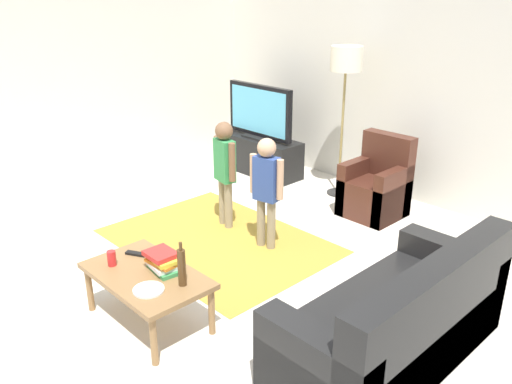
# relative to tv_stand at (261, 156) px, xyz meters

# --- Properties ---
(ground) EXTENTS (7.80, 7.80, 0.00)m
(ground) POSITION_rel_tv_stand_xyz_m (1.68, -2.30, -0.24)
(ground) COLOR beige
(wall_back) EXTENTS (6.00, 0.12, 2.70)m
(wall_back) POSITION_rel_tv_stand_xyz_m (1.68, 0.70, 1.11)
(wall_back) COLOR silver
(wall_back) RESTS_ON ground
(wall_left) EXTENTS (0.12, 6.00, 2.70)m
(wall_left) POSITION_rel_tv_stand_xyz_m (-1.32, -2.30, 1.11)
(wall_left) COLOR silver
(wall_left) RESTS_ON ground
(area_rug) EXTENTS (2.20, 1.60, 0.01)m
(area_rug) POSITION_rel_tv_stand_xyz_m (1.20, -1.77, -0.24)
(area_rug) COLOR #B28C33
(area_rug) RESTS_ON ground
(tv_stand) EXTENTS (1.20, 0.44, 0.50)m
(tv_stand) POSITION_rel_tv_stand_xyz_m (0.00, 0.00, 0.00)
(tv_stand) COLOR black
(tv_stand) RESTS_ON ground
(tv) EXTENTS (1.10, 0.28, 0.71)m
(tv) POSITION_rel_tv_stand_xyz_m (0.00, -0.02, 0.60)
(tv) COLOR black
(tv) RESTS_ON tv_stand
(couch) EXTENTS (0.80, 1.80, 0.86)m
(couch) POSITION_rel_tv_stand_xyz_m (3.46, -2.06, 0.05)
(couch) COLOR black
(couch) RESTS_ON ground
(armchair) EXTENTS (0.60, 0.60, 0.90)m
(armchair) POSITION_rel_tv_stand_xyz_m (1.90, -0.04, 0.05)
(armchair) COLOR #472319
(armchair) RESTS_ON ground
(floor_lamp) EXTENTS (0.36, 0.36, 1.78)m
(floor_lamp) POSITION_rel_tv_stand_xyz_m (1.23, 0.15, 1.30)
(floor_lamp) COLOR #262626
(floor_lamp) RESTS_ON ground
(child_near_tv) EXTENTS (0.37, 0.18, 1.14)m
(child_near_tv) POSITION_rel_tv_stand_xyz_m (0.97, -1.46, 0.44)
(child_near_tv) COLOR gray
(child_near_tv) RESTS_ON ground
(child_center) EXTENTS (0.37, 0.18, 1.11)m
(child_center) POSITION_rel_tv_stand_xyz_m (1.62, -1.50, 0.42)
(child_center) COLOR gray
(child_center) RESTS_ON ground
(coffee_table) EXTENTS (1.00, 0.60, 0.42)m
(coffee_table) POSITION_rel_tv_stand_xyz_m (1.89, -3.02, 0.13)
(coffee_table) COLOR olive
(coffee_table) RESTS_ON ground
(book_stack) EXTENTS (0.31, 0.22, 0.15)m
(book_stack) POSITION_rel_tv_stand_xyz_m (1.94, -2.90, 0.25)
(book_stack) COLOR #388C4C
(book_stack) RESTS_ON coffee_table
(bottle) EXTENTS (0.06, 0.06, 0.34)m
(bottle) POSITION_rel_tv_stand_xyz_m (2.21, -2.92, 0.32)
(bottle) COLOR #4C3319
(bottle) RESTS_ON coffee_table
(tv_remote) EXTENTS (0.17, 0.12, 0.02)m
(tv_remote) POSITION_rel_tv_stand_xyz_m (1.59, -2.92, 0.19)
(tv_remote) COLOR black
(tv_remote) RESTS_ON coffee_table
(soda_can) EXTENTS (0.07, 0.07, 0.12)m
(soda_can) POSITION_rel_tv_stand_xyz_m (1.61, -3.14, 0.24)
(soda_can) COLOR red
(soda_can) RESTS_ON coffee_table
(plate) EXTENTS (0.22, 0.22, 0.02)m
(plate) POSITION_rel_tv_stand_xyz_m (2.11, -3.14, 0.18)
(plate) COLOR white
(plate) RESTS_ON coffee_table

